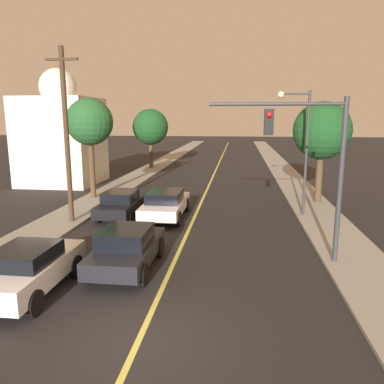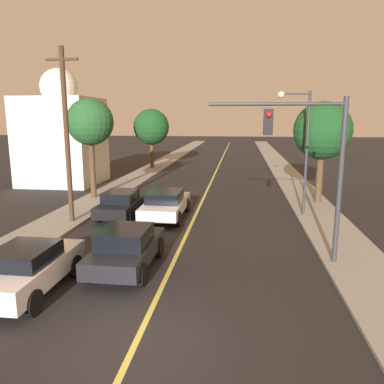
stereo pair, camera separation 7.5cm
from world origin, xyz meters
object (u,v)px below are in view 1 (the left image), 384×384
tree_left_far (150,127)px  traffic_signal_mast (310,152)px  car_near_lane_second (165,203)px  streetlamp_right (299,136)px  car_outer_lane_second (121,203)px  car_near_lane_front (127,248)px  car_outer_lane_front (29,268)px  domed_building_left (61,136)px  tree_left_near (90,123)px  utility_pole_left (66,134)px  tree_right_near (322,131)px

tree_left_far → traffic_signal_mast: bearing=-65.0°
car_near_lane_second → streetlamp_right: 7.83m
car_near_lane_second → car_outer_lane_second: size_ratio=1.14×
car_near_lane_front → car_outer_lane_front: 3.20m
tree_left_far → domed_building_left: size_ratio=0.67×
domed_building_left → tree_left_near: bearing=-49.4°
utility_pole_left → tree_left_far: size_ratio=1.40×
traffic_signal_mast → utility_pole_left: 11.47m
car_outer_lane_front → traffic_signal_mast: size_ratio=0.71×
tree_right_near → domed_building_left: (-18.93, 4.98, -0.66)m
domed_building_left → traffic_signal_mast: bearing=-42.3°
car_outer_lane_front → traffic_signal_mast: bearing=22.3°
streetlamp_right → car_outer_lane_front: bearing=-132.3°
utility_pole_left → domed_building_left: (-5.71, 11.05, -0.68)m
car_near_lane_second → tree_right_near: size_ratio=0.80×
car_outer_lane_second → traffic_signal_mast: bearing=-32.4°
car_outer_lane_second → tree_left_far: (-2.88, 19.19, 3.55)m
car_near_lane_second → car_outer_lane_front: 9.41m
car_outer_lane_front → tree_left_far: (-2.88, 28.21, 3.49)m
tree_left_far → domed_building_left: domed_building_left is taller
tree_left_far → car_outer_lane_front: bearing=-84.2°
car_outer_lane_second → car_near_lane_front: bearing=-70.9°
car_near_lane_front → car_near_lane_second: bearing=90.0°
car_near_lane_front → domed_building_left: (-10.22, 16.41, 3.01)m
car_near_lane_second → streetlamp_right: (6.89, 1.11, 3.54)m
tree_right_near → car_near_lane_second: bearing=-152.9°
tree_left_far → car_near_lane_second: bearing=-74.6°
tree_left_near → car_outer_lane_second: bearing=-52.1°
car_outer_lane_second → utility_pole_left: size_ratio=0.51×
car_near_lane_front → tree_right_near: 14.83m
tree_left_near → car_near_lane_second: bearing=-35.9°
tree_left_near → tree_left_far: tree_left_near is taller
car_near_lane_second → streetlamp_right: bearing=9.2°
car_outer_lane_second → tree_left_near: tree_left_near is taller
car_near_lane_second → tree_left_far: bearing=105.4°
car_outer_lane_second → streetlamp_right: 10.02m
car_near_lane_front → car_near_lane_second: 6.97m
utility_pole_left → tree_left_far: utility_pole_left is taller
streetlamp_right → car_outer_lane_second: bearing=-172.7°
traffic_signal_mast → tree_right_near: 10.32m
car_near_lane_front → car_outer_lane_front: size_ratio=1.00×
car_near_lane_second → utility_pole_left: utility_pole_left is taller
car_near_lane_second → tree_left_far: size_ratio=0.81×
utility_pole_left → domed_building_left: size_ratio=0.93×
traffic_signal_mast → car_near_lane_front: bearing=-167.3°
traffic_signal_mast → tree_left_near: size_ratio=0.92×
streetlamp_right → domed_building_left: 19.03m
traffic_signal_mast → utility_pole_left: bearing=159.8°
tree_left_far → streetlamp_right: bearing=-55.9°
car_outer_lane_second → tree_left_near: 6.74m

